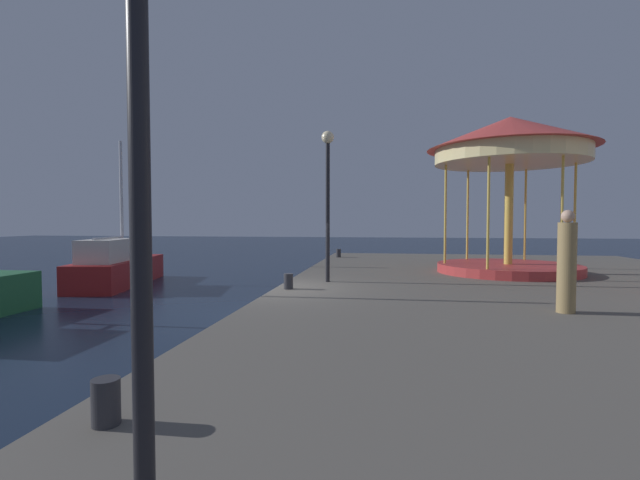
# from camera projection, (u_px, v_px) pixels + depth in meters

# --- Properties ---
(ground_plane) EXTENTS (120.00, 120.00, 0.00)m
(ground_plane) POSITION_uv_depth(u_px,v_px,m) (276.00, 317.00, 11.95)
(ground_plane) COLOR #162338
(quay_dock) EXTENTS (14.38, 26.25, 0.80)m
(quay_dock) POSITION_uv_depth(u_px,v_px,m) (566.00, 310.00, 10.84)
(quay_dock) COLOR #5B564F
(quay_dock) RESTS_ON ground
(sailboat_red) EXTENTS (2.86, 5.96, 5.81)m
(sailboat_red) POSITION_uv_depth(u_px,v_px,m) (116.00, 268.00, 17.76)
(sailboat_red) COLOR maroon
(sailboat_red) RESTS_ON ground
(carousel) EXTENTS (5.47, 5.47, 5.27)m
(carousel) POSITION_uv_depth(u_px,v_px,m) (510.00, 157.00, 15.11)
(carousel) COLOR #B23333
(carousel) RESTS_ON quay_dock
(lamp_post_mid_promenade) EXTENTS (0.36, 0.36, 4.35)m
(lamp_post_mid_promenade) POSITION_uv_depth(u_px,v_px,m) (328.00, 179.00, 12.90)
(lamp_post_mid_promenade) COLOR black
(lamp_post_mid_promenade) RESTS_ON quay_dock
(bollard_north) EXTENTS (0.24, 0.24, 0.40)m
(bollard_north) POSITION_uv_depth(u_px,v_px,m) (338.00, 253.00, 21.87)
(bollard_north) COLOR #2D2D33
(bollard_north) RESTS_ON quay_dock
(bollard_south) EXTENTS (0.24, 0.24, 0.40)m
(bollard_south) POSITION_uv_depth(u_px,v_px,m) (288.00, 281.00, 11.62)
(bollard_south) COLOR #2D2D33
(bollard_south) RESTS_ON quay_dock
(bollard_center) EXTENTS (0.24, 0.24, 0.40)m
(bollard_center) POSITION_uv_depth(u_px,v_px,m) (106.00, 402.00, 3.87)
(bollard_center) COLOR #2D2D33
(bollard_center) RESTS_ON quay_dock
(person_mid_promenade) EXTENTS (0.34, 0.34, 1.97)m
(person_mid_promenade) POSITION_uv_depth(u_px,v_px,m) (567.00, 264.00, 8.59)
(person_mid_promenade) COLOR #937A4C
(person_mid_promenade) RESTS_ON quay_dock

